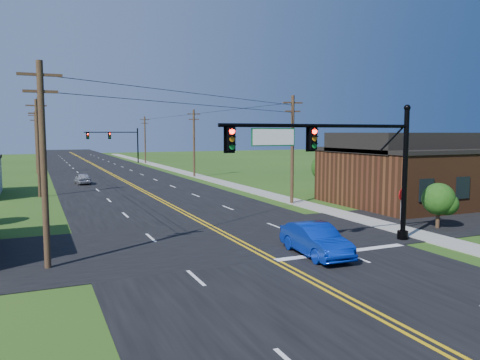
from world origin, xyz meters
name	(u,v)px	position (x,y,z in m)	size (l,w,h in m)	color
ground	(370,316)	(0.00, 0.00, 0.00)	(260.00, 260.00, 0.00)	#254914
road_main	(118,178)	(0.00, 50.00, 0.02)	(16.00, 220.00, 0.04)	black
road_cross	(230,239)	(0.00, 12.00, 0.02)	(70.00, 10.00, 0.04)	black
sidewalk	(221,182)	(10.50, 40.00, 0.04)	(2.00, 160.00, 0.08)	gray
signal_mast_main	(338,156)	(4.34, 8.00, 4.75)	(11.30, 0.60, 7.48)	black
signal_mast_far	(115,140)	(4.44, 80.00, 4.55)	(10.98, 0.60, 7.48)	black
brick_building	(421,175)	(20.00, 18.00, 2.35)	(14.20, 11.20, 4.70)	#4E2A16
utility_pole_left_a	(43,162)	(-9.50, 10.00, 4.72)	(1.80, 0.28, 9.00)	#3D251B
utility_pole_left_b	(38,146)	(-9.50, 35.00, 4.72)	(1.80, 0.28, 9.00)	#3D251B
utility_pole_left_c	(36,141)	(-9.50, 62.00, 4.72)	(1.80, 0.28, 9.00)	#3D251B
utility_pole_right_a	(292,148)	(9.80, 22.00, 4.72)	(1.80, 0.28, 9.00)	#3D251B
utility_pole_right_b	(194,142)	(9.80, 48.00, 4.72)	(1.80, 0.28, 9.00)	#3D251B
utility_pole_right_c	(145,139)	(9.80, 78.00, 4.72)	(1.80, 0.28, 9.00)	#3D251B
tree_right_back	(327,167)	(16.00, 26.00, 2.60)	(3.00, 3.00, 4.10)	#3D251B
shrub_corner	(439,199)	(13.00, 9.50, 1.85)	(2.00, 2.00, 2.86)	#3D251B
blue_car	(316,241)	(2.42, 7.00, 0.77)	(1.64, 4.70, 1.55)	#0726A3
distant_car	(83,179)	(-4.83, 44.64, 0.64)	(1.50, 3.73, 1.27)	#B0AFB4
stop_sign	(401,198)	(12.76, 12.44, 1.56)	(0.73, 0.31, 2.17)	slate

